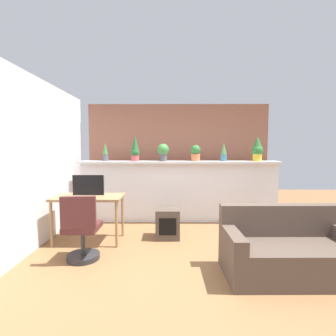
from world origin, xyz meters
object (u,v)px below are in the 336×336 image
object	(u,v)px
potted_plant_5	(257,149)
office_chair	(82,233)
potted_plant_0	(105,152)
potted_plant_1	(135,149)
potted_plant_2	(163,151)
desk	(89,201)
tv_monitor	(88,185)
potted_plant_3	(196,153)
side_cube_shelf	(168,223)
potted_plant_4	(224,152)
couch	(289,252)

from	to	relation	value
potted_plant_5	office_chair	size ratio (longest dim) A/B	0.55
potted_plant_0	potted_plant_1	size ratio (longest dim) A/B	0.70
potted_plant_2	desk	distance (m)	1.78
potted_plant_1	office_chair	size ratio (longest dim) A/B	0.59
desk	potted_plant_2	bearing A→B (deg)	41.95
potted_plant_2	potted_plant_1	bearing A→B (deg)	-179.54
potted_plant_5	tv_monitor	distance (m)	3.32
potted_plant_1	potted_plant_3	distance (m)	1.23
potted_plant_3	side_cube_shelf	bearing A→B (deg)	-121.06
potted_plant_2	side_cube_shelf	distance (m)	1.51
potted_plant_2	side_cube_shelf	size ratio (longest dim) A/B	0.70
potted_plant_1	potted_plant_2	xyz separation A→B (m)	(0.57, 0.00, -0.04)
side_cube_shelf	tv_monitor	bearing A→B (deg)	-175.92
potted_plant_5	potted_plant_4	bearing A→B (deg)	178.60
potted_plant_4	side_cube_shelf	world-z (taller)	potted_plant_4
office_chair	couch	distance (m)	2.64
potted_plant_1	potted_plant_3	xyz separation A→B (m)	(1.22, 0.04, -0.08)
potted_plant_3	tv_monitor	world-z (taller)	potted_plant_3
potted_plant_2	desk	xyz separation A→B (m)	(-1.18, -1.06, -0.80)
potted_plant_3	potted_plant_4	bearing A→B (deg)	0.42
potted_plant_3	side_cube_shelf	size ratio (longest dim) A/B	0.65
potted_plant_1	side_cube_shelf	distance (m)	1.67
office_chair	potted_plant_4	bearing A→B (deg)	38.75
office_chair	potted_plant_3	bearing A→B (deg)	46.90
potted_plant_0	couch	bearing A→B (deg)	-38.68
side_cube_shelf	office_chair	bearing A→B (deg)	-142.03
potted_plant_5	side_cube_shelf	world-z (taller)	potted_plant_5
office_chair	potted_plant_5	bearing A→B (deg)	31.55
potted_plant_3	office_chair	size ratio (longest dim) A/B	0.36
potted_plant_4	side_cube_shelf	size ratio (longest dim) A/B	0.76
potted_plant_1	side_cube_shelf	size ratio (longest dim) A/B	1.07
potted_plant_4	tv_monitor	xyz separation A→B (m)	(-2.44, -1.03, -0.52)
potted_plant_2	couch	size ratio (longest dim) A/B	0.22
potted_plant_3	tv_monitor	distance (m)	2.19
potted_plant_5	couch	xyz separation A→B (m)	(-0.34, -2.17, -1.22)
potted_plant_1	potted_plant_5	world-z (taller)	potted_plant_1
potted_plant_1	side_cube_shelf	bearing A→B (deg)	-53.15
potted_plant_3	couch	xyz separation A→B (m)	(0.91, -2.18, -1.14)
potted_plant_3	office_chair	world-z (taller)	potted_plant_3
potted_plant_1	tv_monitor	distance (m)	1.31
potted_plant_5	side_cube_shelf	xyz separation A→B (m)	(-1.81, -0.92, -1.25)
potted_plant_0	potted_plant_1	bearing A→B (deg)	-6.07
potted_plant_4	desk	bearing A→B (deg)	-155.36
potted_plant_4	potted_plant_0	bearing A→B (deg)	179.58
potted_plant_1	potted_plant_3	world-z (taller)	potted_plant_1
potted_plant_2	couch	distance (m)	2.90
potted_plant_4	tv_monitor	size ratio (longest dim) A/B	0.75
side_cube_shelf	potted_plant_1	bearing A→B (deg)	126.85
tv_monitor	couch	world-z (taller)	tv_monitor
office_chair	side_cube_shelf	distance (m)	1.46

